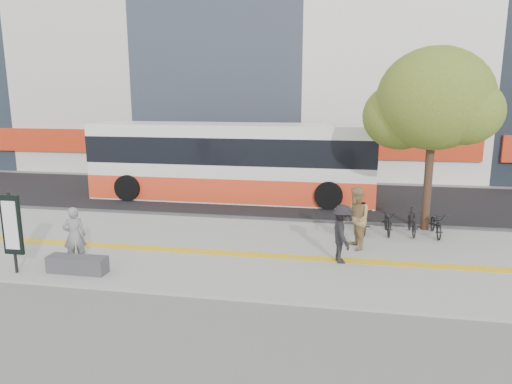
% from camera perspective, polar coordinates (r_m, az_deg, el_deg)
% --- Properties ---
extents(ground, '(120.00, 120.00, 0.00)m').
position_cam_1_polar(ground, '(13.36, -8.66, -8.96)').
color(ground, slate).
rests_on(ground, ground).
extents(sidewalk, '(40.00, 7.00, 0.08)m').
position_cam_1_polar(sidewalk, '(14.69, -6.76, -6.79)').
color(sidewalk, gray).
rests_on(sidewalk, ground).
extents(tactile_strip, '(40.00, 0.45, 0.01)m').
position_cam_1_polar(tactile_strip, '(14.22, -7.36, -7.25)').
color(tactile_strip, yellow).
rests_on(tactile_strip, sidewalk).
extents(street, '(40.00, 8.00, 0.06)m').
position_cam_1_polar(street, '(21.71, -0.97, -0.59)').
color(street, black).
rests_on(street, ground).
extents(curb, '(40.00, 0.25, 0.14)m').
position_cam_1_polar(curb, '(17.91, -3.48, -3.19)').
color(curb, '#3E3E41').
rests_on(curb, ground).
extents(bench, '(1.60, 0.45, 0.45)m').
position_cam_1_polar(bench, '(13.32, -21.18, -8.33)').
color(bench, '#3E3E41').
rests_on(bench, sidewalk).
extents(signboard, '(0.55, 0.10, 2.20)m').
position_cam_1_polar(signboard, '(13.68, -27.92, -3.74)').
color(signboard, black).
rests_on(signboard, sidewalk).
extents(street_tree, '(4.40, 3.80, 6.31)m').
position_cam_1_polar(street_tree, '(16.87, 20.99, 10.41)').
color(street_tree, '#352418').
rests_on(street_tree, sidewalk).
extents(bus, '(12.76, 3.03, 3.40)m').
position_cam_1_polar(bus, '(21.08, -3.08, 3.51)').
color(bus, white).
rests_on(bus, street).
extents(bicycle_row, '(3.73, 1.60, 0.93)m').
position_cam_1_polar(bicycle_row, '(16.42, 15.96, -3.44)').
color(bicycle_row, black).
rests_on(bicycle_row, sidewalk).
extents(seated_woman, '(0.72, 0.65, 1.64)m').
position_cam_1_polar(seated_woman, '(13.81, -21.50, -5.04)').
color(seated_woman, black).
rests_on(seated_woman, sidewalk).
extents(pedestrian_tan, '(1.00, 1.12, 1.93)m').
position_cam_1_polar(pedestrian_tan, '(14.39, 12.24, -3.20)').
color(pedestrian_tan, '#A07F52').
rests_on(pedestrian_tan, sidewalk).
extents(pedestrian_dark, '(0.87, 1.20, 1.66)m').
position_cam_1_polar(pedestrian_dark, '(13.22, 10.57, -5.09)').
color(pedestrian_dark, black).
rests_on(pedestrian_dark, sidewalk).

